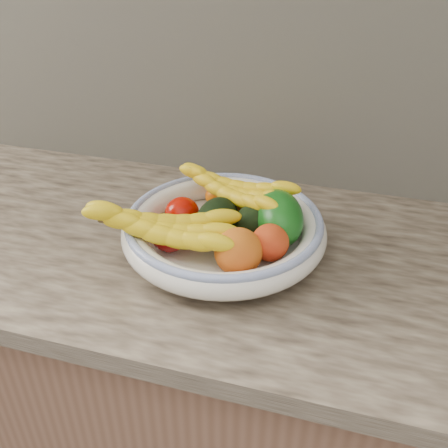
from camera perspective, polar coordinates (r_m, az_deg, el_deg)
The scene contains 14 objects.
kitchen_counter at distance 1.30m, azimuth 0.33°, elevation -18.19°, with size 2.44×0.66×1.40m.
fruit_bowl at distance 0.95m, azimuth -0.00°, elevation -0.58°, with size 0.39×0.39×0.08m.
clementine_back_left at distance 1.05m, azimuth -0.82°, elevation 3.21°, with size 0.05×0.05×0.04m, color orange.
clementine_back_right at distance 1.04m, azimuth 3.84°, elevation 2.66°, with size 0.06×0.06×0.05m, color orange.
clementine_back_mid at distance 1.00m, azimuth 0.49°, elevation 1.39°, with size 0.06×0.06×0.05m, color orange.
tomato_left at distance 0.98m, azimuth -4.81°, elevation 1.32°, with size 0.07×0.07×0.06m, color #B40B00.
tomato_near_left at distance 0.92m, azimuth -6.21°, elevation -1.23°, with size 0.07×0.07×0.06m, color #A00C0E.
avocado_center at distance 0.95m, azimuth -0.79°, elevation 0.53°, with size 0.08×0.11×0.08m, color black.
avocado_right at distance 0.95m, azimuth 4.15°, elevation 0.41°, with size 0.07×0.11×0.07m, color black.
green_mango at distance 0.94m, azimuth 6.22°, elevation 0.69°, with size 0.09×0.14×0.10m, color #0E4E10.
peach_front at distance 0.86m, azimuth 1.65°, elevation -3.17°, with size 0.08×0.08×0.08m, color orange.
peach_right at distance 0.88m, azimuth 5.28°, elevation -2.12°, with size 0.07×0.07×0.07m, color orange.
banana_bunch_back at distance 0.99m, azimuth 1.03°, elevation 3.57°, with size 0.27×0.10×0.08m, color yellow, non-canonical shape.
banana_bunch_front at distance 0.89m, azimuth -7.18°, elevation -0.76°, with size 0.30×0.12×0.08m, color yellow, non-canonical shape.
Camera 1 is at (0.22, 0.89, 1.47)m, focal length 40.00 mm.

